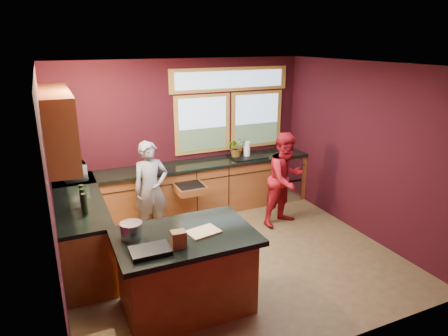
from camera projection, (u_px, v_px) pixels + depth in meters
floor at (232, 257)px, 5.77m from camera, size 4.50×4.50×0.00m
room_shell at (181, 135)px, 5.27m from camera, size 4.52×4.02×2.71m
back_counter at (202, 187)px, 7.18m from camera, size 4.50×0.64×0.93m
left_counter at (81, 229)px, 5.60m from camera, size 0.64×2.30×0.93m
island at (186, 271)px, 4.56m from camera, size 1.55×1.05×0.95m
person_grey at (151, 189)px, 6.23m from camera, size 0.59×0.41×1.53m
person_red at (286, 179)px, 6.61m from camera, size 0.90×0.78×1.58m
microwave at (73, 171)px, 6.17m from camera, size 0.41×0.54×0.27m
potted_plant at (237, 147)px, 7.31m from camera, size 0.34×0.29×0.37m
paper_towel at (247, 149)px, 7.35m from camera, size 0.12×0.12×0.28m
cutting_board at (203, 232)px, 4.45m from camera, size 0.39×0.31×0.02m
stock_pot at (132, 230)px, 4.30m from camera, size 0.24×0.24×0.18m
paper_bag at (179, 239)px, 4.11m from camera, size 0.16×0.13×0.18m
black_tray at (150, 251)px, 4.01m from camera, size 0.40×0.28×0.05m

